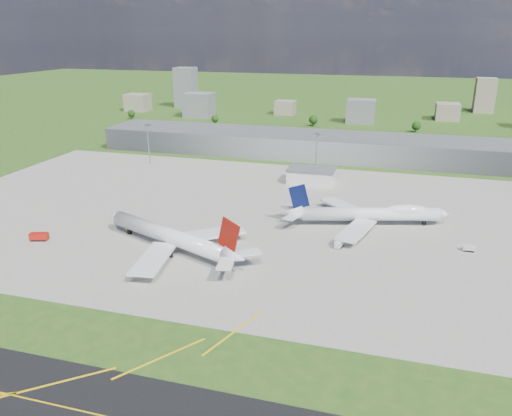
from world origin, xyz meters
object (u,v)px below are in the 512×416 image
(fire_truck, at_px, (39,237))
(tug_yellow, at_px, (130,229))
(airliner_blue_quad, at_px, (370,214))
(airliner_red_twin, at_px, (173,238))
(van_white_near, at_px, (339,244))
(van_white_far, at_px, (469,249))

(fire_truck, xyz_separation_m, tug_yellow, (30.88, 19.49, -0.81))
(airliner_blue_quad, bearing_deg, tug_yellow, -175.57)
(airliner_red_twin, bearing_deg, airliner_blue_quad, -123.47)
(van_white_near, xyz_separation_m, van_white_far, (49.75, 10.28, -0.21))
(fire_truck, relative_size, van_white_near, 1.31)
(airliner_red_twin, distance_m, airliner_blue_quad, 88.11)
(airliner_red_twin, distance_m, van_white_near, 66.50)
(airliner_red_twin, relative_size, van_white_far, 15.69)
(fire_truck, bearing_deg, van_white_far, -4.46)
(airliner_red_twin, xyz_separation_m, fire_truck, (-57.89, -6.14, -3.89))
(airliner_blue_quad, xyz_separation_m, fire_truck, (-130.78, -55.65, -3.70))
(airliner_blue_quad, xyz_separation_m, van_white_far, (39.74, -17.97, -4.14))
(van_white_far, bearing_deg, tug_yellow, -171.77)
(fire_truck, height_order, tug_yellow, fire_truck)
(airliner_blue_quad, height_order, van_white_far, airliner_blue_quad)
(tug_yellow, bearing_deg, van_white_far, -43.26)
(fire_truck, bearing_deg, tug_yellow, 15.33)
(airliner_red_twin, distance_m, fire_truck, 58.35)
(fire_truck, relative_size, tug_yellow, 2.25)
(fire_truck, distance_m, van_white_near, 123.84)
(airliner_red_twin, distance_m, van_white_far, 117.04)
(airliner_red_twin, height_order, fire_truck, airliner_red_twin)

